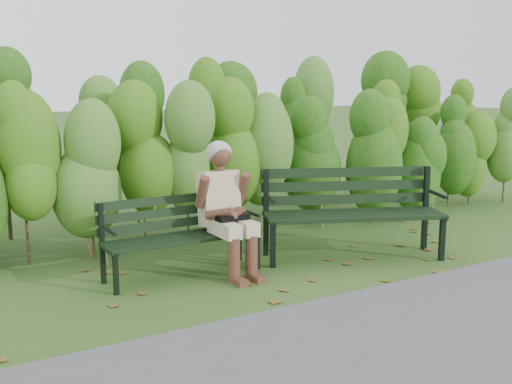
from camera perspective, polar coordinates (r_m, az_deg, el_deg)
ground at (r=6.11m, az=1.68°, el=-7.44°), size 80.00×80.00×0.00m
footpath at (r=4.52m, az=17.16°, el=-14.31°), size 60.00×2.50×0.01m
hedge_band at (r=7.49m, az=-5.90°, el=5.58°), size 11.04×1.67×2.42m
leaf_litter at (r=6.33m, az=5.80°, el=-6.83°), size 5.37×2.18×0.01m
bench_left at (r=5.92m, az=-7.34°, el=-3.52°), size 1.55×0.53×0.77m
bench_right at (r=6.58m, az=9.02°, el=-1.24°), size 2.00×1.30×0.96m
seated_woman at (r=5.91m, az=-2.93°, el=-0.92°), size 0.55×0.81×1.31m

